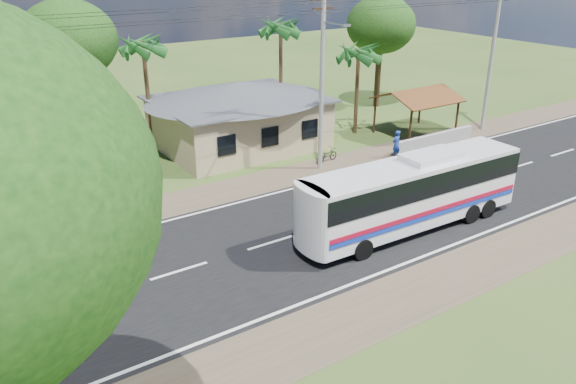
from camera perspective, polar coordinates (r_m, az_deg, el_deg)
name	(u,v)px	position (r m, az deg, el deg)	size (l,w,h in m)	color
ground	(349,219)	(27.86, 6.23, -2.73)	(120.00, 120.00, 0.00)	#2E4D1B
road	(349,219)	(27.86, 6.23, -2.71)	(120.00, 16.00, 0.03)	black
house	(238,108)	(37.67, -5.10, 8.51)	(12.40, 10.00, 5.00)	tan
waiting_shed	(417,96)	(41.32, 13.01, 9.44)	(5.20, 4.48, 3.35)	#321E12
concrete_barrier	(435,140)	(39.32, 14.71, 5.13)	(7.00, 0.30, 0.90)	#9E9E99
utility_poles	(317,74)	(32.47, 3.01, 11.87)	(32.80, 2.22, 11.00)	#9E9E99
palm_near	(359,53)	(40.15, 7.19, 13.81)	(2.80, 2.80, 6.70)	#47301E
palm_mid	(281,28)	(41.46, -0.75, 16.29)	(2.80, 2.80, 8.20)	#47301E
palm_far	(143,46)	(37.60, -14.52, 14.14)	(2.80, 2.80, 7.70)	#47301E
tree_behind_house	(68,40)	(38.36, -21.41, 14.15)	(6.00, 6.00, 9.61)	#47301E
tree_behind_shed	(381,25)	(48.00, 9.43, 16.36)	(5.60, 5.60, 9.02)	#47301E
coach_bus	(414,188)	(26.61, 12.66, 0.38)	(11.63, 2.77, 3.59)	silver
motorcycle	(327,155)	(35.24, 3.98, 3.76)	(0.58, 1.67, 0.88)	black
person	(396,144)	(36.37, 10.94, 4.79)	(0.66, 0.43, 1.81)	navy
small_car	(13,271)	(24.55, -26.18, -7.26)	(1.53, 3.81, 1.30)	#2F2E31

